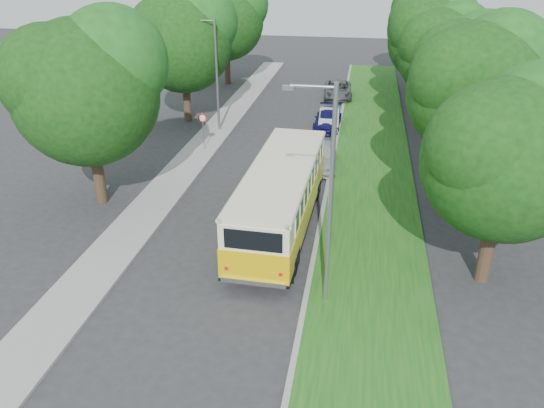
% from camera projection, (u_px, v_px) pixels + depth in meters
% --- Properties ---
extents(ground, '(120.00, 120.00, 0.00)m').
position_uv_depth(ground, '(227.00, 256.00, 22.14)').
color(ground, '#2B2B2E').
rests_on(ground, ground).
extents(curb, '(0.20, 70.00, 0.15)m').
position_uv_depth(curb, '(323.00, 208.00, 25.98)').
color(curb, gray).
rests_on(curb, ground).
extents(grass_verge, '(4.50, 70.00, 0.13)m').
position_uv_depth(grass_verge, '(372.00, 212.00, 25.63)').
color(grass_verge, '#165416').
rests_on(grass_verge, ground).
extents(sidewalk, '(2.20, 70.00, 0.12)m').
position_uv_depth(sidewalk, '(160.00, 196.00, 27.28)').
color(sidewalk, gray).
rests_on(sidewalk, ground).
extents(treeline, '(24.27, 41.91, 9.46)m').
position_uv_depth(treeline, '(337.00, 42.00, 34.99)').
color(treeline, '#332319').
rests_on(treeline, ground).
extents(lamppost_near, '(1.71, 0.16, 8.00)m').
position_uv_depth(lamppost_near, '(328.00, 193.00, 17.37)').
color(lamppost_near, gray).
rests_on(lamppost_near, ground).
extents(lamppost_far, '(1.71, 0.16, 7.50)m').
position_uv_depth(lamppost_far, '(215.00, 72.00, 35.22)').
color(lamppost_far, gray).
rests_on(lamppost_far, ground).
extents(warning_sign, '(0.56, 0.10, 2.50)m').
position_uv_depth(warning_sign, '(203.00, 125.00, 32.69)').
color(warning_sign, gray).
rests_on(warning_sign, ground).
extents(vintage_bus, '(3.07, 10.75, 3.17)m').
position_uv_depth(vintage_bus, '(281.00, 198.00, 23.49)').
color(vintage_bus, yellow).
rests_on(vintage_bus, ground).
extents(car_silver, '(1.99, 4.36, 1.45)m').
position_uv_depth(car_silver, '(321.00, 156.00, 30.65)').
color(car_silver, '#BABABF').
rests_on(car_silver, ground).
extents(car_white, '(1.55, 3.98, 1.29)m').
position_uv_depth(car_white, '(329.00, 118.00, 37.53)').
color(car_white, silver).
rests_on(car_white, ground).
extents(car_blue, '(1.84, 4.45, 1.29)m').
position_uv_depth(car_blue, '(328.00, 119.00, 37.45)').
color(car_blue, '#12124E').
rests_on(car_blue, ground).
extents(car_grey, '(2.59, 5.05, 1.36)m').
position_uv_depth(car_grey, '(338.00, 90.00, 44.81)').
color(car_grey, '#53545A').
rests_on(car_grey, ground).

